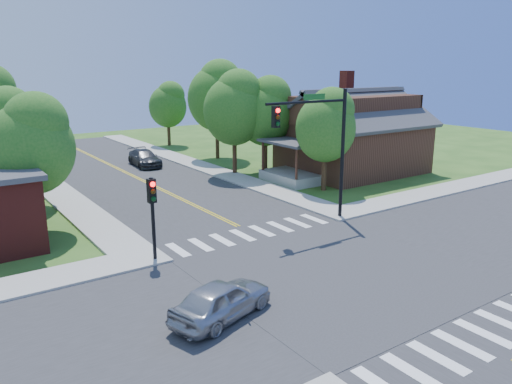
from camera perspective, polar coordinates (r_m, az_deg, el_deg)
ground at (r=21.24m, az=9.15°, el=-9.27°), size 100.00×100.00×0.00m
road_ns at (r=21.23m, az=9.15°, el=-9.22°), size 10.00×90.00×0.04m
road_ew at (r=21.23m, az=9.15°, el=-9.21°), size 90.00×10.00×0.04m
intersection_patch at (r=21.24m, az=9.15°, el=-9.27°), size 10.20×10.20×0.06m
sidewalk_ne at (r=42.68m, az=9.89°, el=2.87°), size 40.00×40.00×0.14m
crosswalk_north at (r=25.70m, az=-0.45°, el=-4.70°), size 8.85×2.00×0.01m
crosswalk_south at (r=17.80m, az=23.55°, el=-15.14°), size 8.85×2.00×0.01m
centerline at (r=21.22m, az=9.15°, el=-9.16°), size 0.30×90.00×0.01m
signal_mast_ne at (r=26.47m, az=7.35°, el=6.46°), size 5.30×0.42×7.20m
signal_pole_nw at (r=21.84m, az=-11.75°, el=-1.30°), size 0.34×0.42×3.80m
house_ne at (r=40.55m, az=10.94°, el=6.89°), size 13.05×8.80×7.11m
tree_e_a at (r=33.98m, az=8.13°, el=7.76°), size 4.13×3.93×7.03m
tree_e_b at (r=39.37m, az=1.25°, el=9.41°), size 4.51×4.28×7.66m
tree_e_c at (r=45.67m, az=-4.42°, el=11.11°), size 5.25×4.99×8.93m
tree_e_d at (r=53.97m, az=-9.97°, el=9.93°), size 3.98×3.78×6.76m
tree_w_a at (r=27.22m, az=-24.17°, el=5.25°), size 4.24×4.03×7.21m
tree_w_b at (r=33.99m, az=-26.65°, el=6.61°), size 4.25×4.04×7.23m
tree_house at (r=38.76m, az=-2.37°, el=9.79°), size 4.79×4.55×8.15m
tree_bldg at (r=32.74m, az=-24.82°, el=5.27°), size 3.60×3.42×6.12m
car_silver at (r=17.36m, az=-3.96°, el=-12.28°), size 3.86×4.90×1.36m
car_dgrey at (r=43.49m, az=-12.62°, el=3.76°), size 2.60×4.94×1.35m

